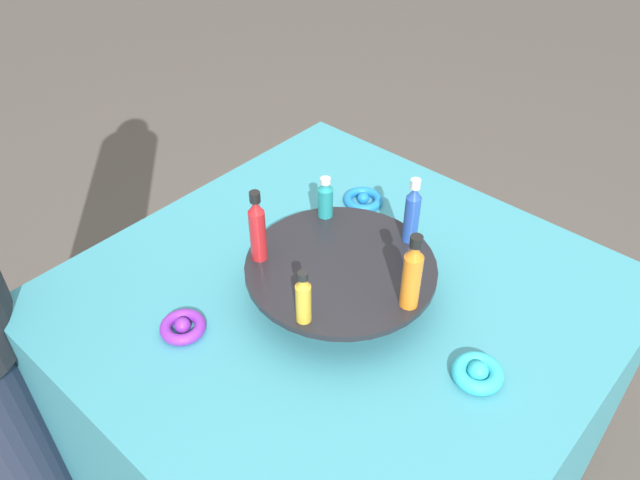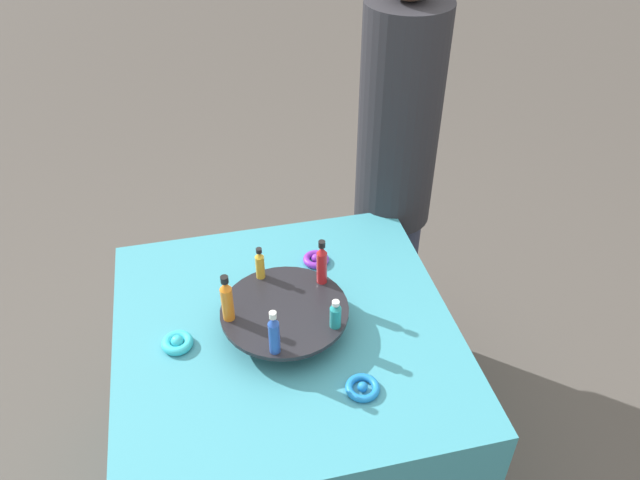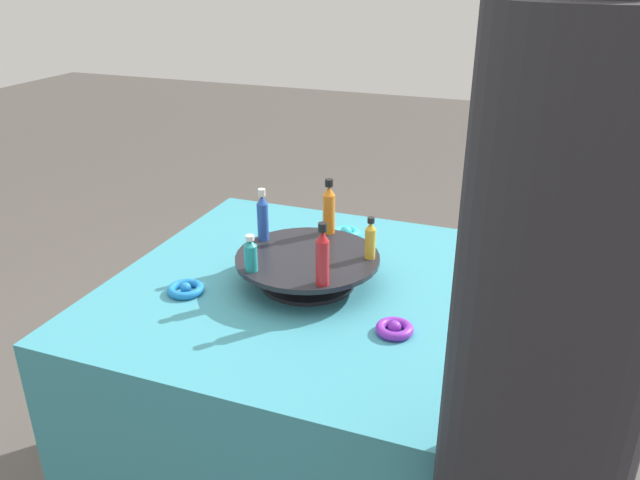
{
  "view_description": "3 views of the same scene",
  "coord_description": "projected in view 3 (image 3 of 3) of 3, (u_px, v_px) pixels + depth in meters",
  "views": [
    {
      "loc": [
        -0.64,
        -0.52,
        1.54
      ],
      "look_at": [
        -0.03,
        0.02,
        0.86
      ],
      "focal_mm": 35.0,
      "sensor_mm": 36.0,
      "label": 1
    },
    {
      "loc": [
        1.17,
        -0.17,
        1.98
      ],
      "look_at": [
        -0.14,
        0.13,
        0.9
      ],
      "focal_mm": 35.0,
      "sensor_mm": 36.0,
      "label": 2
    },
    {
      "loc": [
        -0.5,
        1.23,
        1.44
      ],
      "look_at": [
        -0.05,
        0.04,
        0.87
      ],
      "focal_mm": 35.0,
      "sensor_mm": 36.0,
      "label": 3
    }
  ],
  "objects": [
    {
      "name": "person_figure",
      "position": [
        530.0,
        458.0,
        0.89
      ],
      "size": [
        0.27,
        0.27,
        1.56
      ],
      "rotation": [
        0.0,
        0.0,
        -0.73
      ],
      "color": "#282D42",
      "rests_on": "ground_plane"
    },
    {
      "name": "bottle_red",
      "position": [
        323.0,
        257.0,
        1.32
      ],
      "size": [
        0.03,
        0.03,
        0.14
      ],
      "color": "#B21E23",
      "rests_on": "display_stand"
    },
    {
      "name": "bottle_orange",
      "position": [
        330.0,
        209.0,
        1.57
      ],
      "size": [
        0.03,
        0.03,
        0.14
      ],
      "color": "orange",
      "rests_on": "display_stand"
    },
    {
      "name": "ribbon_bow_teal",
      "position": [
        345.0,
        233.0,
        1.74
      ],
      "size": [
        0.08,
        0.08,
        0.03
      ],
      "color": "#2DB7CC",
      "rests_on": "party_table"
    },
    {
      "name": "bottle_blue",
      "position": [
        263.0,
        217.0,
        1.53
      ],
      "size": [
        0.03,
        0.03,
        0.13
      ],
      "color": "#234CAD",
      "rests_on": "display_stand"
    },
    {
      "name": "bottle_gold",
      "position": [
        370.0,
        239.0,
        1.44
      ],
      "size": [
        0.03,
        0.03,
        0.1
      ],
      "color": "gold",
      "rests_on": "display_stand"
    },
    {
      "name": "display_stand",
      "position": [
        308.0,
        266.0,
        1.48
      ],
      "size": [
        0.34,
        0.34,
        0.07
      ],
      "color": "black",
      "rests_on": "party_table"
    },
    {
      "name": "ribbon_bow_purple",
      "position": [
        394.0,
        329.0,
        1.3
      ],
      "size": [
        0.08,
        0.08,
        0.03
      ],
      "color": "purple",
      "rests_on": "party_table"
    },
    {
      "name": "party_table",
      "position": [
        309.0,
        405.0,
        1.65
      ],
      "size": [
        0.92,
        0.92,
        0.73
      ],
      "color": "teal",
      "rests_on": "ground_plane"
    },
    {
      "name": "bottle_teal",
      "position": [
        251.0,
        254.0,
        1.39
      ],
      "size": [
        0.03,
        0.03,
        0.09
      ],
      "color": "teal",
      "rests_on": "display_stand"
    },
    {
      "name": "ribbon_bow_blue",
      "position": [
        186.0,
        289.0,
        1.45
      ],
      "size": [
        0.09,
        0.09,
        0.03
      ],
      "color": "blue",
      "rests_on": "party_table"
    }
  ]
}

